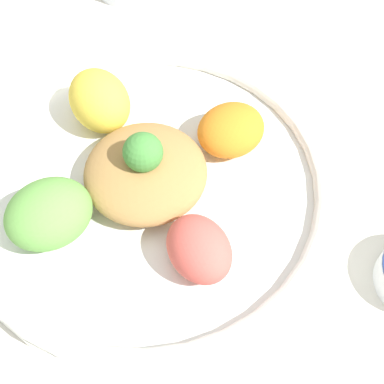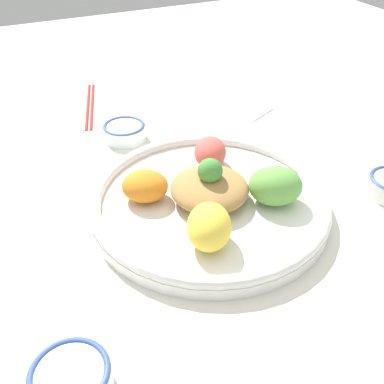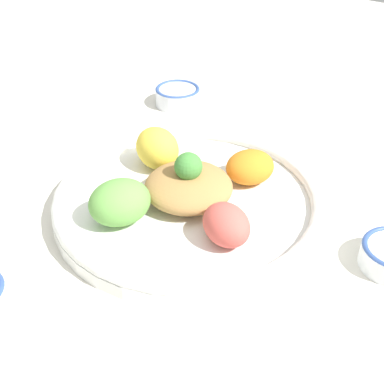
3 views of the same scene
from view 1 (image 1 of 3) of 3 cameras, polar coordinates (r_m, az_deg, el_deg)
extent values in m
plane|color=silver|center=(0.59, -1.86, 0.13)|extent=(2.40, 2.40, 0.00)
cylinder|color=white|center=(0.58, -4.74, 0.27)|extent=(0.39, 0.39, 0.02)
torus|color=white|center=(0.56, -4.85, 1.09)|extent=(0.39, 0.39, 0.02)
ellipsoid|color=orange|center=(0.58, 4.16, 6.62)|extent=(0.10, 0.09, 0.05)
ellipsoid|color=yellow|center=(0.60, -9.83, 9.58)|extent=(0.09, 0.10, 0.06)
ellipsoid|color=#6BAD4C|center=(0.53, -15.02, -2.27)|extent=(0.11, 0.10, 0.06)
ellipsoid|color=#E55B51|center=(0.50, 0.76, -6.10)|extent=(0.08, 0.09, 0.05)
ellipsoid|color=#AD7F47|center=(0.55, -4.98, 2.10)|extent=(0.13, 0.13, 0.04)
sphere|color=#478E3D|center=(0.52, -5.25, 4.26)|extent=(0.04, 0.04, 0.04)
camera|label=2|loc=(0.89, -36.99, 49.44)|focal=42.00mm
camera|label=3|loc=(0.32, -177.18, -60.25)|focal=50.00mm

